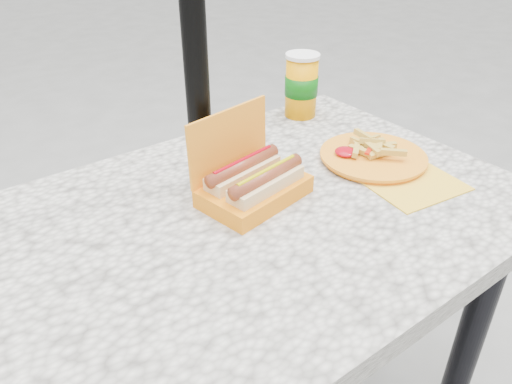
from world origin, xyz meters
TOP-DOWN VIEW (x-y plane):
  - picnic_table at (0.00, 0.00)m, footprint 1.20×0.80m
  - umbrella_pole at (0.00, 0.16)m, footprint 0.05×0.05m
  - hotdog_box at (0.05, 0.04)m, footprint 0.25×0.19m
  - fries_plate at (0.38, -0.01)m, footprint 0.26×0.36m
  - soda_cup at (0.43, 0.32)m, footprint 0.10×0.10m

SIDE VIEW (x-z plane):
  - picnic_table at x=0.00m, z-range 0.27..1.02m
  - fries_plate at x=0.38m, z-range 0.74..0.79m
  - hotdog_box at x=0.05m, z-range 0.70..0.88m
  - soda_cup at x=0.43m, z-range 0.75..0.93m
  - umbrella_pole at x=0.00m, z-range 0.00..2.20m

